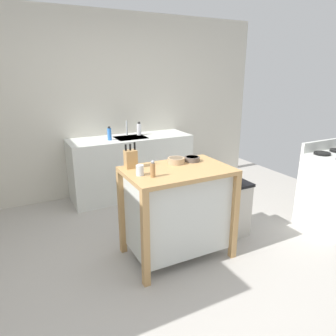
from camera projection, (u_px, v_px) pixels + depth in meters
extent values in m
plane|color=#ADA8A0|center=(184.00, 264.00, 2.99)|extent=(5.98, 5.98, 0.00)
cube|color=beige|center=(108.00, 106.00, 4.52)|extent=(4.98, 0.10, 2.60)
cube|color=tan|center=(178.00, 171.00, 2.89)|extent=(1.00, 0.66, 0.04)
cube|color=silver|center=(177.00, 210.00, 3.01)|extent=(0.90, 0.56, 0.78)
cube|color=tan|center=(145.00, 240.00, 2.57)|extent=(0.06, 0.06, 0.88)
cube|color=tan|center=(235.00, 217.00, 2.98)|extent=(0.06, 0.06, 0.88)
cube|color=tan|center=(122.00, 213.00, 3.08)|extent=(0.06, 0.06, 0.88)
cube|color=tan|center=(201.00, 196.00, 3.49)|extent=(0.06, 0.06, 0.88)
cube|color=tan|center=(131.00, 159.00, 2.89)|extent=(0.11, 0.09, 0.17)
cylinder|color=black|center=(126.00, 148.00, 2.83)|extent=(0.02, 0.02, 0.06)
cylinder|color=black|center=(130.00, 147.00, 2.85)|extent=(0.02, 0.02, 0.06)
cylinder|color=black|center=(135.00, 146.00, 2.87)|extent=(0.02, 0.02, 0.07)
cylinder|color=#564C47|center=(192.00, 159.00, 3.11)|extent=(0.15, 0.15, 0.05)
cylinder|color=#342D2A|center=(192.00, 157.00, 3.11)|extent=(0.13, 0.13, 0.01)
cylinder|color=tan|center=(176.00, 161.00, 3.04)|extent=(0.17, 0.17, 0.06)
cylinder|color=brown|center=(176.00, 158.00, 3.03)|extent=(0.14, 0.14, 0.01)
cylinder|color=silver|center=(140.00, 170.00, 2.69)|extent=(0.07, 0.07, 0.09)
cylinder|color=#9E7042|center=(153.00, 170.00, 2.64)|extent=(0.04, 0.04, 0.12)
sphere|color=#99999E|center=(153.00, 162.00, 2.62)|extent=(0.03, 0.03, 0.03)
cube|color=#B7B2A8|center=(232.00, 210.00, 3.44)|extent=(0.34, 0.26, 0.60)
cube|color=black|center=(234.00, 184.00, 3.35)|extent=(0.36, 0.28, 0.03)
cube|color=silver|center=(131.00, 166.00, 4.56)|extent=(1.77, 0.60, 0.88)
cube|color=silver|center=(131.00, 138.00, 4.42)|extent=(0.44, 0.36, 0.03)
cylinder|color=#B7BCC1|center=(127.00, 128.00, 4.52)|extent=(0.02, 0.02, 0.22)
cylinder|color=white|center=(139.00, 129.00, 4.56)|extent=(0.07, 0.07, 0.17)
cylinder|color=black|center=(139.00, 123.00, 4.53)|extent=(0.04, 0.04, 0.02)
cylinder|color=blue|center=(109.00, 134.00, 4.22)|extent=(0.06, 0.06, 0.16)
cylinder|color=black|center=(109.00, 127.00, 4.19)|extent=(0.03, 0.03, 0.02)
cube|color=silver|center=(335.00, 192.00, 3.58)|extent=(0.60, 0.60, 0.88)
cube|color=silver|center=(320.00, 146.00, 3.67)|extent=(0.60, 0.04, 0.12)
cylinder|color=black|center=(322.00, 153.00, 3.50)|extent=(0.18, 0.18, 0.02)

